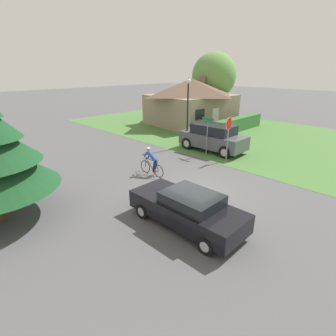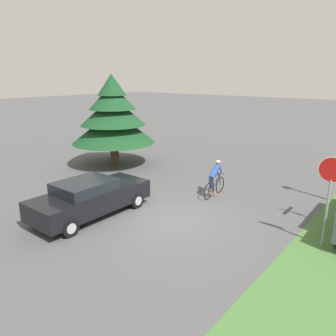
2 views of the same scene
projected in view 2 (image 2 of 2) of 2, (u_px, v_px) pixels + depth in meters
ground_plane at (172, 220)px, 11.69m from camera, size 140.00×140.00×0.00m
sedan_left_lane at (90, 197)px, 11.87m from camera, size 1.86×4.50×1.37m
cyclist at (215, 179)px, 13.85m from camera, size 0.44×1.74×1.53m
stop_sign at (330, 184)px, 9.38m from camera, size 0.75×0.08×2.76m
conifer_tall_near at (113, 117)px, 18.22m from camera, size 4.64×4.64×5.08m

